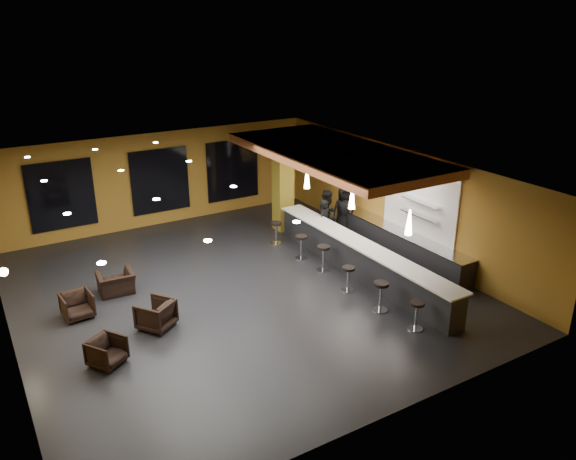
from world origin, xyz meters
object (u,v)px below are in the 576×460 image
armchair_d (116,283)px  bar_stool_3 (323,255)px  bar_stool_2 (348,276)px  column (283,184)px  bar_stool_0 (417,312)px  bar_stool_1 (381,293)px  pendant_1 (352,198)px  bar_counter (359,259)px  staff_c (344,210)px  pendant_2 (307,178)px  armchair_b (156,314)px  prep_counter (398,243)px  bar_stool_5 (276,230)px  armchair_a (107,352)px  armchair_c (77,305)px  staff_a (325,222)px  pendant_0 (409,222)px  staff_b (328,215)px  bar_stool_4 (301,244)px

armchair_d → bar_stool_3: bar_stool_3 is taller
bar_stool_2 → column: bearing=79.8°
bar_stool_0 → bar_stool_1: 1.23m
column → pendant_1: 4.14m
bar_counter → bar_stool_3: 1.12m
staff_c → bar_stool_0: size_ratio=2.33×
pendant_2 → armchair_b: pendant_2 is taller
column → pendant_2: 1.71m
pendant_2 → armchair_b: (-6.38, -2.83, -1.97)m
prep_counter → bar_stool_5: bearing=134.8°
pendant_2 → armchair_a: bearing=-154.1°
staff_c → armchair_c: bearing=-157.4°
staff_a → bar_stool_0: 6.05m
pendant_0 → bar_stool_3: 3.43m
column → armchair_b: bearing=-145.2°
column → staff_c: 2.41m
pendant_0 → armchair_a: bearing=171.4°
bar_counter → prep_counter: bar_counter is taller
prep_counter → armchair_a: size_ratio=8.23×
bar_counter → staff_b: 3.11m
staff_c → armchair_d: staff_c is taller
armchair_d → bar_stool_5: 5.86m
staff_b → bar_stool_5: staff_b is taller
armchair_a → armchair_d: armchair_a is taller
prep_counter → pendant_0: pendant_0 is taller
armchair_c → bar_stool_1: size_ratio=0.92×
armchair_c → bar_stool_0: bearing=-39.5°
staff_c → bar_stool_2: size_ratio=2.43×
pendant_0 → bar_stool_2: bearing=126.2°
bar_stool_5 → bar_stool_4: bearing=-87.5°
staff_b → staff_c: bearing=-19.0°
column → pendant_0: column is taller
prep_counter → bar_stool_4: 3.22m
staff_a → staff_c: staff_c is taller
column → bar_stool_0: size_ratio=4.46×
armchair_c → bar_stool_4: bearing=-3.0°
prep_counter → bar_stool_0: prep_counter is taller
bar_stool_0 → column: bearing=84.5°
bar_stool_4 → bar_stool_2: bearing=-91.6°
column → armchair_c: size_ratio=4.55×
column → pendant_0: size_ratio=5.00×
bar_counter → armchair_c: bearing=167.7°
pendant_2 → column: bearing=90.0°
bar_stool_0 → armchair_b: bearing=148.2°
column → bar_stool_0: 8.04m
bar_stool_0 → bar_stool_2: bar_stool_0 is taller
bar_stool_1 → bar_stool_0: bearing=-83.3°
armchair_b → pendant_1: bearing=147.7°
bar_stool_0 → prep_counter: bearing=54.1°
bar_stool_1 → bar_stool_4: (0.02, 4.03, -0.02)m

